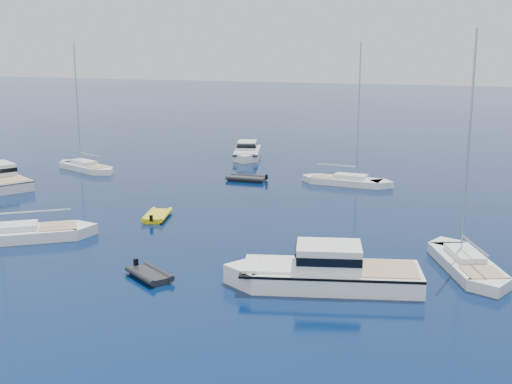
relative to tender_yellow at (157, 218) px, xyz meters
The scene contains 10 objects.
ground 24.41m from the tender_yellow, 72.06° to the right, with size 400.00×400.00×0.00m, color #082353.
motor_cruiser_centre 18.79m from the tender_yellow, 32.73° to the right, with size 3.65×11.93×3.13m, color silver, non-canonical shape.
motor_cruiser_horizon 28.94m from the tender_yellow, 95.83° to the left, with size 2.89×9.45×2.48m, color silver, non-canonical shape.
sailboat_mid_r 23.75m from the tender_yellow, 11.10° to the right, with size 2.62×10.07×14.80m, color silver, non-canonical shape.
sailboat_mid_l 10.58m from the tender_yellow, 127.83° to the right, with size 2.96×11.39×16.75m, color silver, non-canonical shape.
sailboat_centre 20.83m from the tender_yellow, 56.65° to the left, with size 2.48×9.52×13.99m, color silver, non-canonical shape.
sailboat_far_l 22.70m from the tender_yellow, 137.05° to the left, with size 2.45×9.41×13.83m, color silver, non-canonical shape.
tender_yellow is the anchor object (origin of this frame).
tender_grey_near 13.61m from the tender_yellow, 64.40° to the right, with size 1.87×3.36×0.95m, color black, non-canonical shape.
tender_grey_far 16.07m from the tender_yellow, 84.00° to the left, with size 2.21×4.10×0.95m, color black, non-canonical shape.
Camera 1 is at (16.30, -21.63, 13.45)m, focal length 46.58 mm.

